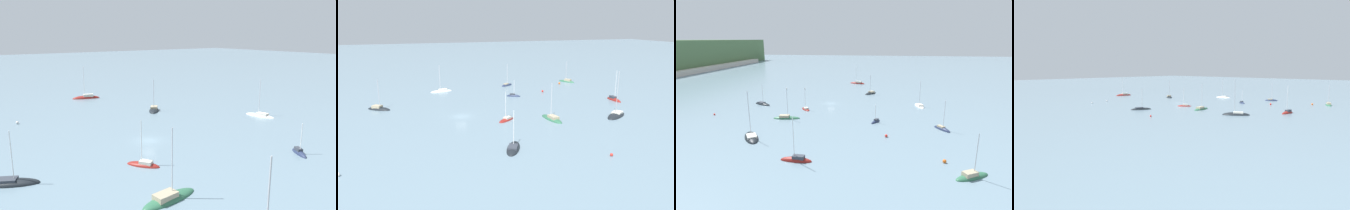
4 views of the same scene
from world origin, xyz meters
TOP-DOWN VIEW (x-y plane):
  - ground_plane at (0.00, 0.00)m, footprint 600.00×600.00m
  - sailboat_0 at (-4.98, 25.40)m, footprint 5.71×7.95m
  - sailboat_1 at (-20.99, -17.56)m, footprint 4.56×3.30m
  - sailboat_2 at (-21.10, 10.11)m, footprint 3.38×8.60m
  - sailboat_3 at (-48.97, -2.15)m, footprint 2.05×6.75m
  - sailboat_4 at (20.48, -14.42)m, footprint 7.19×6.20m
  - sailboat_5 at (0.23, -33.14)m, footprint 8.03×3.80m
  - sailboat_6 at (-25.10, -35.73)m, footprint 5.73×4.35m
  - sailboat_7 at (47.41, -6.05)m, footprint 4.74×8.79m
  - sailboat_8 at (-9.95, 7.10)m, footprint 5.56×4.71m
  - sailboat_9 at (-50.96, -35.37)m, footprint 5.24×7.34m
  - sailboat_10 at (-38.38, 12.92)m, footprint 9.22×7.65m
  - mooring_buoy_0 at (27.50, 18.33)m, footprint 0.69×0.69m
  - mooring_buoy_1 at (-33.00, -20.48)m, footprint 0.73×0.73m
  - mooring_buoy_2 at (-20.83, 34.62)m, footprint 0.56×0.56m
  - mooring_buoy_3 at (25.58, 27.09)m, footprint 0.67×0.67m
  - mooring_buoy_4 at (-45.69, -31.82)m, footprint 0.74×0.74m

SIDE VIEW (x-z plane):
  - ground_plane at x=0.00m, z-range 0.00..0.00m
  - sailboat_0 at x=-4.98m, z-range -4.13..4.26m
  - sailboat_10 at x=-38.38m, z-range -6.31..6.46m
  - sailboat_6 at x=-25.10m, z-range -4.41..4.61m
  - sailboat_8 at x=-9.95m, z-range -3.85..4.05m
  - sailboat_5 at x=0.23m, z-range -4.83..5.04m
  - sailboat_1 at x=-20.99m, z-range -2.94..3.16m
  - sailboat_4 at x=20.48m, z-range -4.52..4.75m
  - sailboat_2 at x=-21.10m, z-range -4.87..5.11m
  - sailboat_7 at x=47.41m, z-range -5.43..5.68m
  - sailboat_3 at x=-48.97m, z-range -4.97..5.22m
  - sailboat_9 at x=-50.96m, z-range -4.37..4.64m
  - mooring_buoy_2 at x=-20.83m, z-range 0.00..0.56m
  - mooring_buoy_3 at x=25.58m, z-range 0.00..0.67m
  - mooring_buoy_0 at x=27.50m, z-range 0.00..0.69m
  - mooring_buoy_1 at x=-33.00m, z-range 0.00..0.73m
  - mooring_buoy_4 at x=-45.69m, z-range 0.00..0.74m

